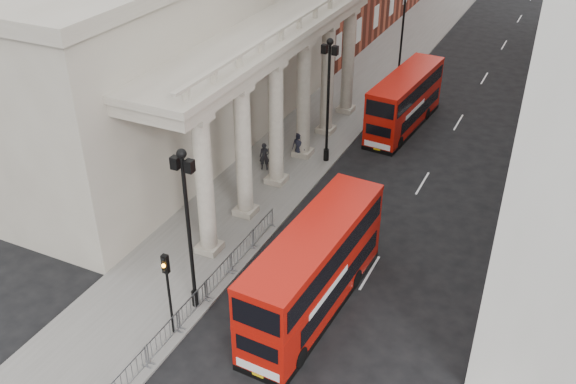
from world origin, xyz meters
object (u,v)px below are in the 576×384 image
object	(u,v)px
pedestrian_a	(265,156)
bus_near	(314,269)
bus_far	(405,100)
lamp_post_mid	(328,93)
lamp_post_north	(403,25)
lamp_post_south	(188,221)
pedestrian_c	(299,145)
traffic_light	(167,280)
pedestrian_b	(273,153)

from	to	relation	value
pedestrian_a	bus_near	bearing A→B (deg)	-75.78
pedestrian_a	bus_far	bearing A→B (deg)	35.96
lamp_post_mid	pedestrian_a	world-z (taller)	lamp_post_mid
lamp_post_north	bus_far	size ratio (longest dim) A/B	0.86
lamp_post_south	bus_near	world-z (taller)	lamp_post_south
lamp_post_mid	lamp_post_north	world-z (taller)	same
pedestrian_a	pedestrian_c	xyz separation A→B (m)	(1.28, 2.51, -0.02)
lamp_post_south	bus_far	size ratio (longest dim) A/B	0.86
traffic_light	bus_far	distance (m)	25.56
traffic_light	pedestrian_c	distance (m)	17.92
pedestrian_b	pedestrian_c	distance (m)	2.10
lamp_post_north	lamp_post_south	bearing A→B (deg)	-90.00
bus_far	pedestrian_c	world-z (taller)	bus_far
traffic_light	pedestrian_c	world-z (taller)	traffic_light
traffic_light	pedestrian_a	xyz separation A→B (m)	(-3.23, 15.18, -2.08)
traffic_light	pedestrian_a	bearing A→B (deg)	102.02
traffic_light	bus_far	world-z (taller)	traffic_light
lamp_post_mid	traffic_light	xyz separation A→B (m)	(0.10, -18.02, -1.80)
lamp_post_south	lamp_post_north	bearing A→B (deg)	90.00
lamp_post_mid	lamp_post_north	size ratio (longest dim) A/B	1.00
lamp_post_north	traffic_light	world-z (taller)	lamp_post_north
lamp_post_south	traffic_light	distance (m)	2.71
lamp_post_mid	pedestrian_a	bearing A→B (deg)	-137.81
lamp_post_mid	pedestrian_c	bearing A→B (deg)	-169.92
lamp_post_north	pedestrian_b	world-z (taller)	lamp_post_north
lamp_post_south	traffic_light	world-z (taller)	lamp_post_south
lamp_post_mid	pedestrian_c	xyz separation A→B (m)	(-1.85, -0.33, -3.90)
bus_near	pedestrian_a	xyz separation A→B (m)	(-8.19, 10.83, -1.29)
lamp_post_south	bus_near	size ratio (longest dim) A/B	0.80
traffic_light	pedestrian_b	xyz separation A→B (m)	(-2.99, 15.87, -2.11)
lamp_post_south	pedestrian_c	xyz separation A→B (m)	(-1.85, 15.67, -3.90)
lamp_post_south	pedestrian_c	world-z (taller)	lamp_post_south
lamp_post_mid	pedestrian_b	xyz separation A→B (m)	(-2.89, -2.15, -3.91)
lamp_post_north	bus_far	xyz separation A→B (m)	(3.03, -8.64, -2.76)
pedestrian_a	pedestrian_c	bearing A→B (deg)	40.10
pedestrian_b	traffic_light	bearing A→B (deg)	111.78
bus_far	lamp_post_north	bearing A→B (deg)	113.93
lamp_post_mid	pedestrian_a	size ratio (longest dim) A/B	4.57
lamp_post_south	traffic_light	size ratio (longest dim) A/B	1.93
lamp_post_north	pedestrian_b	size ratio (longest dim) A/B	4.74
lamp_post_south	lamp_post_north	size ratio (longest dim) A/B	1.00
lamp_post_south	lamp_post_north	distance (m)	32.00
lamp_post_mid	pedestrian_b	world-z (taller)	lamp_post_mid
lamp_post_mid	bus_far	distance (m)	8.42
lamp_post_north	bus_near	size ratio (longest dim) A/B	0.80
bus_far	pedestrian_c	distance (m)	9.18
bus_near	bus_far	size ratio (longest dim) A/B	1.07
lamp_post_south	pedestrian_c	size ratio (longest dim) A/B	4.68
pedestrian_a	pedestrian_b	world-z (taller)	pedestrian_a
pedestrian_a	lamp_post_mid	bearing A→B (deg)	19.32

